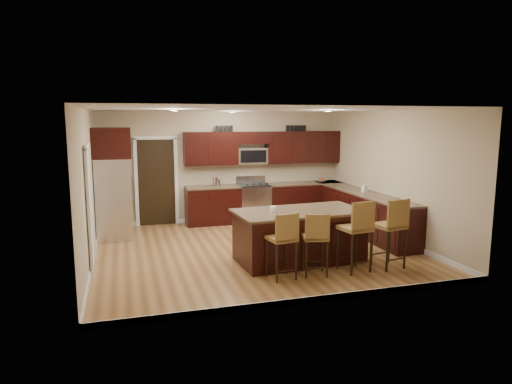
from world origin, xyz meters
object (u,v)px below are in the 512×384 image
object	(u,v)px
stool_mid	(316,237)
stool_right	(358,228)
stool_left	(284,238)
range	(254,202)
island	(299,237)
stool_extra	(392,225)
refrigerator	(113,182)

from	to	relation	value
stool_mid	stool_right	world-z (taller)	stool_right
stool_left	range	bearing A→B (deg)	71.59
island	stool_right	size ratio (longest dim) A/B	1.94
stool_right	island	bearing A→B (deg)	119.59
stool_extra	range	bearing A→B (deg)	97.02
range	stool_right	world-z (taller)	stool_right
stool_left	stool_extra	size ratio (longest dim) A/B	0.89
stool_extra	refrigerator	bearing A→B (deg)	133.51
stool_right	stool_extra	size ratio (longest dim) A/B	1.00
stool_mid	refrigerator	xyz separation A→B (m)	(-3.14, 3.42, 0.56)
stool_mid	island	bearing A→B (deg)	99.76
range	stool_left	world-z (taller)	range
range	stool_left	distance (m)	4.24
refrigerator	stool_extra	xyz separation A→B (m)	(4.53, -3.43, -0.46)
island	stool_right	bearing A→B (deg)	-54.67
island	stool_extra	distance (m)	1.62
island	stool_right	distance (m)	1.14
refrigerator	stool_left	bearing A→B (deg)	-52.96
stool_mid	stool_extra	world-z (taller)	stool_extra
stool_mid	refrigerator	bearing A→B (deg)	145.75
range	stool_extra	distance (m)	4.37
stool_left	refrigerator	xyz separation A→B (m)	(-2.58, 3.42, 0.54)
island	stool_extra	world-z (taller)	stool_extra
stool_left	stool_right	bearing A→B (deg)	-9.03
stool_left	refrigerator	size ratio (longest dim) A/B	0.46
stool_right	refrigerator	xyz separation A→B (m)	(-3.88, 3.43, 0.46)
island	stool_left	world-z (taller)	stool_left
stool_left	stool_right	size ratio (longest dim) A/B	0.89
island	stool_extra	size ratio (longest dim) A/B	1.94
range	stool_extra	world-z (taller)	stool_extra
stool_right	refrigerator	size ratio (longest dim) A/B	0.51
stool_left	stool_right	distance (m)	1.29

